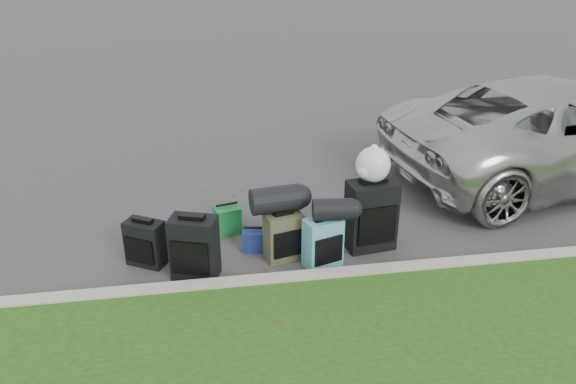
{
  "coord_description": "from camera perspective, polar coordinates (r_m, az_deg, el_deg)",
  "views": [
    {
      "loc": [
        -1.05,
        -5.89,
        3.49
      ],
      "look_at": [
        -0.1,
        0.2,
        0.55
      ],
      "focal_mm": 35.0,
      "sensor_mm": 36.0,
      "label": 1
    }
  ],
  "objects": [
    {
      "name": "suitcase_small_black",
      "position": [
        6.51,
        -14.27,
        -5.04
      ],
      "size": [
        0.49,
        0.41,
        0.53
      ],
      "primitive_type": "cube",
      "rotation": [
        0.0,
        0.0,
        -0.51
      ],
      "color": "black",
      "rests_on": "ground"
    },
    {
      "name": "tote_navy",
      "position": [
        6.64,
        -3.56,
        -4.91
      ],
      "size": [
        0.27,
        0.23,
        0.26
      ],
      "primitive_type": "cube",
      "rotation": [
        0.0,
        0.0,
        -0.17
      ],
      "color": "navy",
      "rests_on": "ground"
    },
    {
      "name": "suitcase_large_black_right",
      "position": [
        6.63,
        8.43,
        -2.36
      ],
      "size": [
        0.6,
        0.41,
        0.84
      ],
      "primitive_type": "cube",
      "rotation": [
        0.0,
        0.0,
        0.13
      ],
      "color": "black",
      "rests_on": "ground"
    },
    {
      "name": "duffel_right",
      "position": [
        6.09,
        4.55,
        -1.77
      ],
      "size": [
        0.45,
        0.28,
        0.24
      ],
      "primitive_type": "cylinder",
      "rotation": [
        0.0,
        1.57,
        -0.09
      ],
      "color": "black",
      "rests_on": "suitcase_teal"
    },
    {
      "name": "curb",
      "position": [
        6.05,
        2.73,
        -8.86
      ],
      "size": [
        120.0,
        0.18,
        0.15
      ],
      "primitive_type": "cube",
      "color": "#9E937F",
      "rests_on": "ground"
    },
    {
      "name": "suitcase_large_black_left",
      "position": [
        6.14,
        -9.48,
        -5.6
      ],
      "size": [
        0.56,
        0.43,
        0.71
      ],
      "primitive_type": "cube",
      "rotation": [
        0.0,
        0.0,
        -0.32
      ],
      "color": "black",
      "rests_on": "ground"
    },
    {
      "name": "ground",
      "position": [
        6.92,
        1.08,
        -4.76
      ],
      "size": [
        120.0,
        120.0,
        0.0
      ],
      "primitive_type": "plane",
      "color": "#383535",
      "rests_on": "ground"
    },
    {
      "name": "suv",
      "position": [
        9.33,
        26.3,
        5.69
      ],
      "size": [
        5.64,
        3.21,
        1.48
      ],
      "primitive_type": "imported",
      "rotation": [
        0.0,
        0.0,
        1.72
      ],
      "color": "#B7B7B2",
      "rests_on": "ground"
    },
    {
      "name": "trash_bag",
      "position": [
        6.42,
        8.63,
        2.76
      ],
      "size": [
        0.4,
        0.4,
        0.4
      ],
      "primitive_type": "sphere",
      "color": "white",
      "rests_on": "suitcase_large_black_right"
    },
    {
      "name": "suitcase_teal",
      "position": [
        6.28,
        3.55,
        -5.17
      ],
      "size": [
        0.46,
        0.36,
        0.58
      ],
      "primitive_type": "cube",
      "rotation": [
        0.0,
        0.0,
        0.31
      ],
      "color": "teal",
      "rests_on": "ground"
    },
    {
      "name": "tote_green",
      "position": [
        7.03,
        -6.18,
        -2.79
      ],
      "size": [
        0.35,
        0.31,
        0.35
      ],
      "primitive_type": "cube",
      "rotation": [
        0.0,
        0.0,
        0.24
      ],
      "color": "#1B7D35",
      "rests_on": "ground"
    },
    {
      "name": "suitcase_olive",
      "position": [
        6.41,
        -0.48,
        -4.5
      ],
      "size": [
        0.46,
        0.35,
        0.57
      ],
      "primitive_type": "cube",
      "rotation": [
        0.0,
        0.0,
        0.25
      ],
      "color": "#393925",
      "rests_on": "ground"
    },
    {
      "name": "duffel_left",
      "position": [
        6.26,
        -1.25,
        -0.76
      ],
      "size": [
        0.59,
        0.37,
        0.3
      ],
      "primitive_type": "cylinder",
      "rotation": [
        0.0,
        1.57,
        0.13
      ],
      "color": "black",
      "rests_on": "suitcase_olive"
    }
  ]
}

